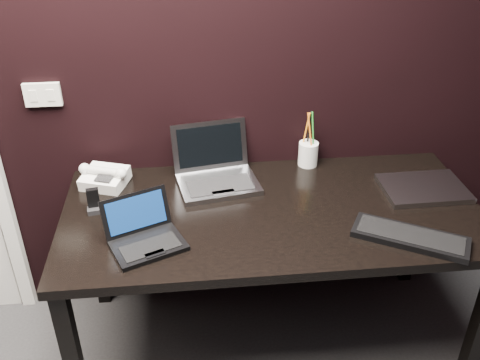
{
  "coord_description": "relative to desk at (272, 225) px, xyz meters",
  "views": [
    {
      "loc": [
        -0.02,
        -0.37,
        1.96
      ],
      "look_at": [
        0.16,
        1.35,
        0.92
      ],
      "focal_mm": 40.0,
      "sensor_mm": 36.0,
      "label": 1
    }
  ],
  "objects": [
    {
      "name": "wall_back",
      "position": [
        -0.3,
        0.4,
        0.64
      ],
      "size": [
        4.0,
        0.0,
        4.0
      ],
      "primitive_type": "plane",
      "rotation": [
        1.57,
        0.0,
        0.0
      ],
      "color": "black",
      "rests_on": "ground"
    },
    {
      "name": "wall_switch",
      "position": [
        -0.92,
        0.39,
        0.46
      ],
      "size": [
        0.15,
        0.02,
        0.1
      ],
      "color": "silver",
      "rests_on": "wall_back"
    },
    {
      "name": "desk",
      "position": [
        0.0,
        0.0,
        0.0
      ],
      "size": [
        1.7,
        0.8,
        0.74
      ],
      "color": "black",
      "rests_on": "ground"
    },
    {
      "name": "netbook",
      "position": [
        -0.5,
        -0.17,
        0.11
      ],
      "size": [
        0.32,
        0.31,
        0.16
      ],
      "color": "black",
      "rests_on": "desk"
    },
    {
      "name": "silver_laptop",
      "position": [
        -0.21,
        0.24,
        0.12
      ],
      "size": [
        0.38,
        0.36,
        0.23
      ],
      "color": "gray",
      "rests_on": "desk"
    },
    {
      "name": "ext_keyboard",
      "position": [
        0.48,
        -0.25,
        0.09
      ],
      "size": [
        0.44,
        0.33,
        0.03
      ],
      "color": "black",
      "rests_on": "desk"
    },
    {
      "name": "closed_laptop",
      "position": [
        0.66,
        0.07,
        0.09
      ],
      "size": [
        0.35,
        0.26,
        0.02
      ],
      "color": "#98989E",
      "rests_on": "desk"
    },
    {
      "name": "desk_phone",
      "position": [
        -0.7,
        0.26,
        0.12
      ],
      "size": [
        0.23,
        0.21,
        0.11
      ],
      "color": "white",
      "rests_on": "desk"
    },
    {
      "name": "mobile_phone",
      "position": [
        -0.72,
        0.06,
        0.12
      ],
      "size": [
        0.06,
        0.06,
        0.1
      ],
      "color": "black",
      "rests_on": "desk"
    },
    {
      "name": "pen_cup",
      "position": [
        0.22,
        0.35,
        0.14
      ],
      "size": [
        0.11,
        0.11,
        0.26
      ],
      "color": "white",
      "rests_on": "desk"
    }
  ]
}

